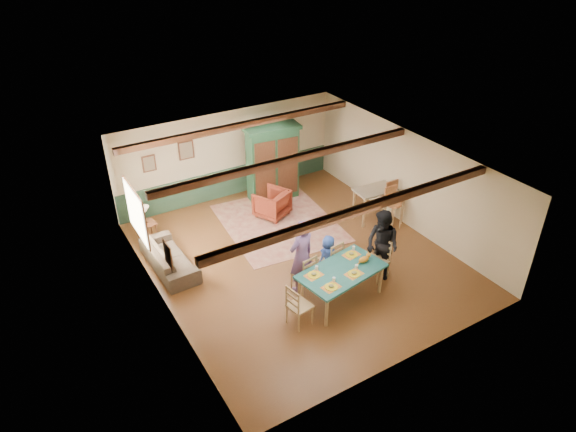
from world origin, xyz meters
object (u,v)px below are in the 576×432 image
dining_chair_far_right (330,258)px  end_table (148,232)px  person_woman (382,245)px  armchair (272,203)px  counter_table (374,204)px  dining_table (341,285)px  bar_stool_left (393,208)px  cat (364,259)px  sofa (169,257)px  dining_chair_far_left (304,273)px  person_child (328,256)px  dining_chair_end_left (300,305)px  bar_stool_right (395,204)px  table_lamp (145,215)px  dining_chair_end_right (378,260)px  person_man (301,256)px  armoire (273,163)px

dining_chair_far_right → end_table: bearing=-58.4°
person_woman → armchair: bearing=-177.3°
counter_table → dining_chair_far_right: bearing=-149.0°
dining_table → armchair: (0.50, 4.06, -0.01)m
bar_stool_left → person_woman: bearing=-138.0°
dining_chair_far_right → cat: dining_chair_far_right is taller
person_woman → sofa: size_ratio=0.85×
dining_chair_far_left → armchair: bearing=-116.9°
person_child → counter_table: bearing=-160.0°
person_child → cat: person_child is taller
dining_chair_far_left → person_child: person_child is taller
dining_chair_end_left → dining_chair_far_left: bearing=-46.2°
counter_table → dining_chair_far_left: bearing=-153.7°
dining_chair_far_left → bar_stool_right: (3.80, 1.22, 0.12)m
cat → dining_chair_far_right: bearing=100.4°
end_table → bar_stool_left: bearing=-25.3°
dining_chair_end_left → bar_stool_right: 4.95m
dining_chair_far_right → person_child: bearing=-90.0°
table_lamp → cat: bearing=-52.1°
dining_table → counter_table: 3.76m
dining_chair_end_right → table_lamp: table_lamp is taller
table_lamp → person_child: bearing=-48.4°
dining_chair_end_right → sofa: 5.09m
dining_chair_end_right → end_table: 6.12m
sofa → bar_stool_left: bearing=-105.0°
dining_chair_end_right → bar_stool_right: 2.65m
bar_stool_right → person_child: bearing=-162.5°
end_table → table_lamp: 0.52m
bar_stool_right → person_man: bearing=-164.5°
bar_stool_left → cat: bearing=-144.0°
end_table → armoire: bearing=5.1°
dining_chair_far_left → bar_stool_right: bar_stool_right is taller
person_man → sofa: person_man is taller
dining_chair_far_right → counter_table: (2.60, 1.56, -0.03)m
bar_stool_right → dining_chair_far_left: bearing=-163.2°
dining_table → person_child: 0.97m
cat → end_table: bearing=118.4°
sofa → bar_stool_left: size_ratio=1.74×
dining_chair_far_left → table_lamp: (-2.44, 3.93, 0.28)m
dining_table → armchair: size_ratio=2.22×
end_table → counter_table: counter_table is taller
person_man → cat: (1.17, -0.79, -0.02)m
bar_stool_left → person_man: bearing=-164.6°
dining_chair_far_right → armchair: size_ratio=1.17×
armoire → sofa: size_ratio=1.10×
dining_table → armoire: bearing=77.9°
person_child → table_lamp: size_ratio=2.19×
person_man → person_woman: 1.98m
dining_chair_far_right → dining_chair_end_right: size_ratio=1.00×
dining_chair_far_left → cat: bearing=139.2°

